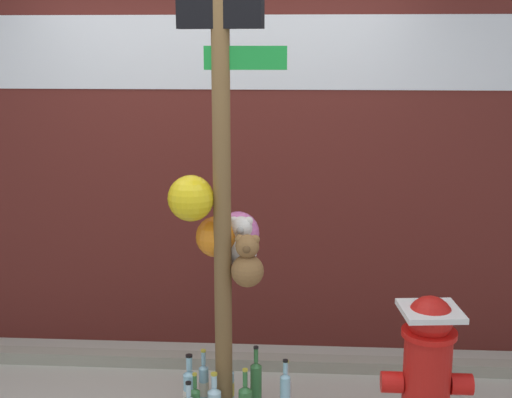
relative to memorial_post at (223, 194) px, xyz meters
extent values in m
cube|color=#561E19|center=(-0.13, 1.07, 0.57)|extent=(10.00, 0.20, 3.74)
cube|color=silver|center=(-0.35, 0.96, 0.73)|extent=(5.93, 0.01, 0.48)
cube|color=gray|center=(-0.13, 0.60, -1.26)|extent=(8.00, 0.12, 0.08)
cylinder|color=brown|center=(0.00, -0.05, -0.08)|extent=(0.10, 0.10, 2.45)
cube|color=#198C33|center=(0.13, -0.05, 0.72)|extent=(0.42, 0.04, 0.12)
sphere|color=orange|center=(-0.04, 0.05, -0.25)|extent=(0.23, 0.23, 0.23)
sphere|color=#D66BB2|center=(0.07, 0.14, -0.25)|extent=(0.24, 0.24, 0.24)
sphere|color=yellow|center=(-0.16, -0.06, -0.01)|extent=(0.25, 0.25, 0.25)
sphere|color=brown|center=(0.14, -0.07, -0.40)|extent=(0.18, 0.18, 0.18)
sphere|color=brown|center=(0.14, -0.07, -0.27)|extent=(0.13, 0.13, 0.13)
sphere|color=brown|center=(0.10, -0.07, -0.23)|extent=(0.05, 0.05, 0.05)
sphere|color=brown|center=(0.18, -0.07, -0.23)|extent=(0.05, 0.05, 0.05)
sphere|color=brown|center=(0.14, -0.12, -0.27)|extent=(0.04, 0.04, 0.04)
sphere|color=silver|center=(0.09, 0.06, -0.33)|extent=(0.18, 0.18, 0.18)
sphere|color=silver|center=(0.09, 0.06, -0.20)|extent=(0.13, 0.13, 0.13)
sphere|color=silver|center=(0.05, 0.06, -0.16)|extent=(0.05, 0.05, 0.05)
sphere|color=silver|center=(0.13, 0.06, -0.16)|extent=(0.05, 0.05, 0.05)
sphere|color=#9D9992|center=(0.09, 0.00, -0.20)|extent=(0.04, 0.04, 0.04)
cylinder|color=red|center=(1.10, -0.19, -1.00)|extent=(0.25, 0.25, 0.60)
cylinder|color=red|center=(1.10, -0.19, -0.69)|extent=(0.29, 0.29, 0.03)
sphere|color=red|center=(1.10, -0.19, -0.61)|extent=(0.24, 0.24, 0.24)
cylinder|color=red|center=(0.92, -0.19, -0.97)|extent=(0.11, 0.11, 0.11)
cylinder|color=red|center=(1.28, -0.19, -0.97)|extent=(0.11, 0.11, 0.11)
cube|color=white|center=(1.10, -0.19, -0.56)|extent=(0.33, 0.33, 0.03)
cylinder|color=#93CCE0|center=(-0.20, 0.00, -1.18)|extent=(0.07, 0.07, 0.25)
cone|color=#93CCE0|center=(-0.20, 0.00, -1.04)|extent=(0.07, 0.07, 0.03)
cylinder|color=#93CCE0|center=(-0.20, 0.00, -0.99)|extent=(0.03, 0.03, 0.08)
cylinder|color=silver|center=(-0.20, 0.00, -1.18)|extent=(0.08, 0.08, 0.07)
cylinder|color=black|center=(-0.20, 0.00, -0.94)|extent=(0.04, 0.04, 0.01)
cone|color=#93CCE0|center=(0.35, -0.10, -0.99)|extent=(0.06, 0.06, 0.02)
cylinder|color=#93CCE0|center=(0.35, -0.10, -0.95)|extent=(0.03, 0.03, 0.07)
cylinder|color=black|center=(0.35, -0.10, -0.91)|extent=(0.03, 0.03, 0.01)
cylinder|color=#337038|center=(0.18, 0.02, -1.15)|extent=(0.06, 0.06, 0.30)
cone|color=#337038|center=(0.18, 0.02, -0.99)|extent=(0.06, 0.06, 0.03)
cylinder|color=#337038|center=(0.18, 0.02, -0.94)|extent=(0.03, 0.03, 0.08)
cylinder|color=black|center=(0.18, 0.02, -0.89)|extent=(0.03, 0.03, 0.01)
cylinder|color=#93CCE0|center=(0.01, 0.08, -1.19)|extent=(0.07, 0.07, 0.22)
cone|color=#93CCE0|center=(0.01, 0.08, -1.07)|extent=(0.07, 0.07, 0.03)
cylinder|color=#93CCE0|center=(0.01, 0.08, -1.01)|extent=(0.03, 0.03, 0.08)
cylinder|color=#D8C64C|center=(0.01, 0.08, -1.18)|extent=(0.07, 0.07, 0.08)
cylinder|color=black|center=(0.01, 0.08, -0.96)|extent=(0.03, 0.03, 0.01)
cylinder|color=#93CCE0|center=(-0.13, 0.05, -1.17)|extent=(0.06, 0.06, 0.26)
cone|color=#93CCE0|center=(-0.13, 0.05, -1.03)|extent=(0.06, 0.06, 0.02)
cylinder|color=#93CCE0|center=(-0.13, 0.05, -0.98)|extent=(0.03, 0.03, 0.08)
cylinder|color=silver|center=(-0.13, 0.05, -1.17)|extent=(0.06, 0.06, 0.09)
cylinder|color=gold|center=(-0.13, 0.05, -0.93)|extent=(0.03, 0.03, 0.01)
cylinder|color=silver|center=(0.35, 0.05, -1.21)|extent=(0.07, 0.07, 0.19)
cone|color=silver|center=(0.35, 0.05, -1.09)|extent=(0.07, 0.07, 0.03)
cylinder|color=silver|center=(0.35, 0.05, -1.04)|extent=(0.03, 0.03, 0.09)
cylinder|color=gold|center=(0.35, 0.05, -0.99)|extent=(0.04, 0.04, 0.01)
cone|color=#337038|center=(0.13, -0.15, -1.06)|extent=(0.07, 0.07, 0.03)
cylinder|color=#337038|center=(0.13, -0.15, -1.00)|extent=(0.03, 0.03, 0.09)
cylinder|color=gold|center=(0.13, -0.15, -0.95)|extent=(0.03, 0.03, 0.01)
cone|color=#B2DBEA|center=(-0.17, -0.24, -1.08)|extent=(0.07, 0.07, 0.03)
cylinder|color=#B2DBEA|center=(-0.17, -0.24, -1.03)|extent=(0.03, 0.03, 0.07)
cylinder|color=black|center=(-0.17, -0.24, -0.99)|extent=(0.03, 0.03, 0.01)
cone|color=#B2DBEA|center=(-0.04, -0.13, -1.08)|extent=(0.08, 0.08, 0.03)
cylinder|color=#B2DBEA|center=(-0.04, -0.13, -1.03)|extent=(0.03, 0.03, 0.07)
cylinder|color=gold|center=(-0.04, -0.13, -0.99)|extent=(0.04, 0.04, 0.01)
cone|color=#337038|center=(-0.15, -0.13, -1.08)|extent=(0.06, 0.06, 0.02)
cylinder|color=#337038|center=(-0.15, -0.13, -1.03)|extent=(0.02, 0.02, 0.08)
cylinder|color=gold|center=(-0.15, -0.13, -0.99)|extent=(0.03, 0.03, 0.01)
cube|color=silver|center=(0.26, 0.63, -1.30)|extent=(0.09, 0.13, 0.01)
camera|label=1|loc=(0.41, -3.63, 0.79)|focal=48.78mm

